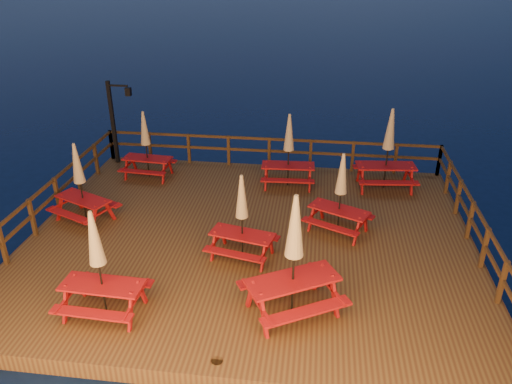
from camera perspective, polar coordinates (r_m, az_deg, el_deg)
ground at (r=13.90m, az=-0.65°, el=-6.49°), size 500.00×500.00×0.00m
deck at (r=13.80m, az=-0.65°, el=-5.79°), size 12.00×10.00×0.40m
deck_piles at (r=14.07m, az=-0.64°, el=-7.51°), size 11.44×9.44×1.40m
railing at (r=14.88m, az=0.28°, el=0.98°), size 11.80×9.75×1.10m
lamp_post at (r=18.39m, az=-15.68°, el=8.46°), size 0.85×0.18×3.00m
picnic_table_0 at (r=16.37m, az=14.87°, el=4.88°), size 2.02×1.73×2.68m
picnic_table_1 at (r=16.08m, az=3.75°, el=4.88°), size 1.78×1.49×2.45m
picnic_table_2 at (r=10.84m, az=-17.58°, el=-7.68°), size 1.80×1.50×2.49m
picnic_table_3 at (r=12.23m, az=-1.62°, el=-2.76°), size 1.86×1.64×2.29m
picnic_table_4 at (r=17.12m, az=-12.48°, el=5.42°), size 1.72×1.46×2.32m
picnic_table_5 at (r=13.55m, az=9.65°, el=-0.02°), size 2.04×1.91×2.32m
picnic_table_6 at (r=14.77m, az=-19.48°, el=1.14°), size 2.06×1.90×2.36m
picnic_table_7 at (r=10.31m, az=4.36°, el=-7.12°), size 2.52×2.39×2.82m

